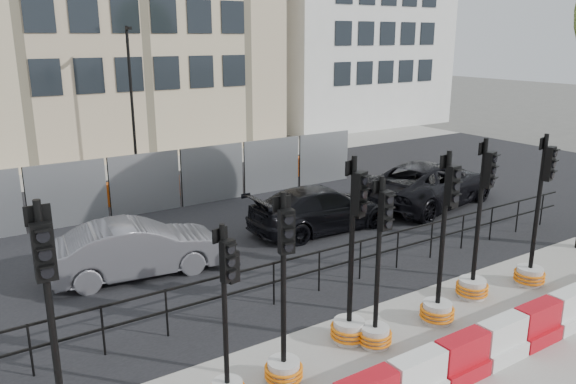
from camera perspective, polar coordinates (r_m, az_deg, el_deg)
ground at (r=12.08m, az=6.61°, el=-12.12°), size 120.00×120.00×0.00m
sidewalk_near at (r=10.30m, az=17.92°, el=-18.07°), size 40.00×6.00×0.02m
road at (r=17.56m, az=-8.18°, el=-3.13°), size 40.00×14.00×0.03m
sidewalk_far at (r=25.72m, az=-16.86°, el=2.33°), size 40.00×4.00×0.02m
kerb_railing at (r=12.63m, az=3.20°, el=-7.30°), size 18.00×0.04×1.00m
heras_fencing at (r=20.12m, az=-10.31°, el=1.08°), size 14.33×1.72×2.00m
lamp_post_far at (r=24.40m, az=-15.61°, el=9.41°), size 0.12×0.56×6.00m
barrier_row at (r=10.21m, az=17.19°, el=-15.96°), size 13.60×0.50×0.80m
traffic_signal_b at (r=9.13m, az=-6.16°, el=-16.84°), size 0.59×0.59×2.97m
traffic_signal_c at (r=9.54m, az=-0.41°, el=-15.38°), size 0.65×0.65×3.30m
traffic_signal_d at (r=10.68m, az=6.40°, el=-10.84°), size 0.71×0.71×3.60m
traffic_signal_e at (r=10.66m, az=8.96°, el=-12.08°), size 0.64×0.64×3.27m
traffic_signal_f at (r=11.69m, az=15.20°, el=-8.97°), size 0.70×0.70×3.54m
traffic_signal_g at (r=13.00m, az=18.44°, el=-7.21°), size 0.70×0.70×3.58m
traffic_signal_h at (r=14.12m, az=23.59°, el=-5.92°), size 0.70×0.70×3.55m
car_b at (r=13.99m, az=-15.11°, el=-5.58°), size 2.42×4.44×1.35m
car_c at (r=16.66m, az=3.44°, el=-1.69°), size 2.08×4.66×1.33m
car_d at (r=19.69m, az=14.17°, el=0.85°), size 4.58×6.41×1.52m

